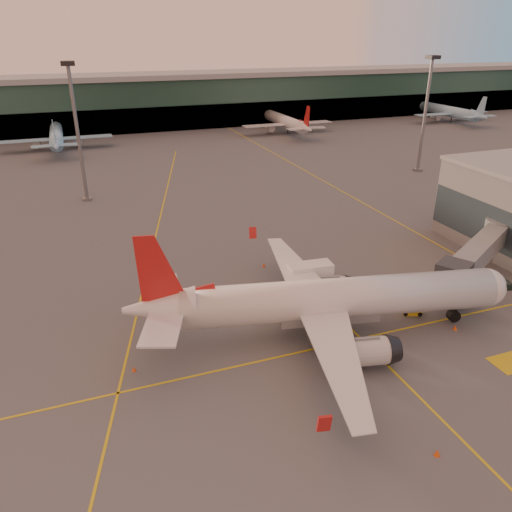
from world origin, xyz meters
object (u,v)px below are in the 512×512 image
object	(u,v)px
gpu_cart	(412,309)
pushback_tug	(454,282)
main_airplane	(326,301)
catering_truck	(310,277)

from	to	relation	value
gpu_cart	pushback_tug	world-z (taller)	pushback_tug
pushback_tug	main_airplane	bearing A→B (deg)	-169.04
main_airplane	pushback_tug	bearing A→B (deg)	22.91
catering_truck	pushback_tug	distance (m)	19.15
main_airplane	gpu_cart	world-z (taller)	main_airplane
main_airplane	pushback_tug	size ratio (longest dim) A/B	13.54
catering_truck	pushback_tug	bearing A→B (deg)	-9.08
main_airplane	catering_truck	distance (m)	9.12
main_airplane	gpu_cart	distance (m)	12.14
catering_truck	gpu_cart	distance (m)	12.65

